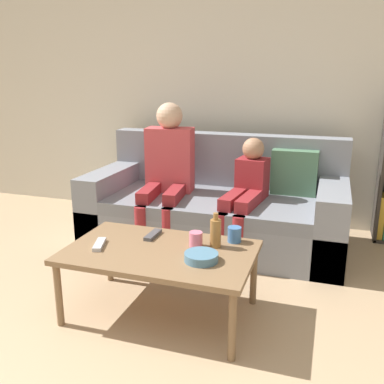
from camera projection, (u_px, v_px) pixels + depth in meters
The scene contains 11 objects.
wall_back at pixel (237, 79), 3.84m from camera, with size 12.00×0.06×2.60m.
couch at pixel (217, 209), 3.51m from camera, with size 2.03×0.94×0.85m.
coffee_table at pixel (160, 256), 2.39m from camera, with size 1.05×0.64×0.40m.
person_adult at pixel (168, 164), 3.44m from camera, with size 0.41×0.68×1.13m.
person_child at pixel (246, 190), 3.23m from camera, with size 0.29×0.66×0.87m.
cup_near at pixel (234, 234), 2.49m from camera, with size 0.08×0.08×0.09m.
cup_far at pixel (196, 239), 2.42m from camera, with size 0.08×0.08×0.09m.
tv_remote_0 at pixel (99, 244), 2.43m from camera, with size 0.10×0.18×0.02m.
tv_remote_1 at pixel (153, 235), 2.57m from camera, with size 0.05×0.17×0.02m.
snack_bowl at pixel (201, 257), 2.24m from camera, with size 0.18×0.18×0.05m.
bottle at pixel (216, 233), 2.40m from camera, with size 0.06×0.06×0.20m.
Camera 1 is at (0.85, -0.94, 1.35)m, focal length 40.00 mm.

